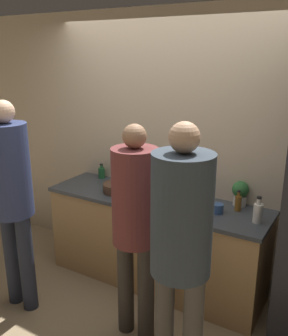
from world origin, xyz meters
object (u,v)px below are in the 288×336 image
(person_right, at_px, (181,237))
(bottle_clear, at_px, (258,212))
(potted_plant, at_px, (240,192))
(bottle_green, at_px, (102,172))
(utensil_crock, at_px, (172,190))
(person_left, at_px, (11,190))
(bottle_amber, at_px, (238,203))
(cup_yellow, at_px, (181,200))
(person_center, at_px, (135,218))
(fruit_bowl, at_px, (118,187))
(cup_blue, at_px, (218,208))

(person_right, relative_size, bottle_clear, 8.20)
(potted_plant, bearing_deg, person_right, -89.96)
(bottle_green, bearing_deg, utensil_crock, -6.61)
(person_left, distance_m, utensil_crock, 1.43)
(bottle_amber, relative_size, cup_yellow, 1.94)
(person_left, height_order, person_center, person_left)
(cup_yellow, bearing_deg, bottle_green, 166.98)
(bottle_amber, bearing_deg, bottle_clear, -36.30)
(person_center, height_order, utensil_crock, person_center)
(person_left, relative_size, fruit_bowl, 6.48)
(person_center, height_order, person_right, person_right)
(cup_yellow, bearing_deg, potted_plant, 31.01)
(person_right, bearing_deg, utensil_crock, 119.13)
(person_right, height_order, potted_plant, person_right)
(fruit_bowl, xyz_separation_m, cup_blue, (1.02, 0.02, -0.01))
(cup_yellow, bearing_deg, cup_blue, 1.62)
(bottle_amber, bearing_deg, utensil_crock, -179.48)
(cup_blue, bearing_deg, utensil_crock, 165.30)
(person_center, bearing_deg, cup_yellow, 86.34)
(person_right, bearing_deg, bottle_green, 141.80)
(bottle_amber, xyz_separation_m, cup_yellow, (-0.48, -0.15, -0.03))
(bottle_clear, height_order, cup_blue, bottle_clear)
(fruit_bowl, relative_size, utensil_crock, 0.98)
(cup_blue, bearing_deg, bottle_amber, 46.37)
(person_left, xyz_separation_m, cup_blue, (1.47, 0.91, -0.17))
(person_left, distance_m, person_right, 1.57)
(bottle_amber, relative_size, potted_plant, 0.83)
(person_left, xyz_separation_m, bottle_amber, (1.60, 1.05, -0.14))
(bottle_amber, bearing_deg, person_left, -146.70)
(fruit_bowl, bearing_deg, person_right, -39.69)
(cup_yellow, height_order, cup_blue, cup_yellow)
(potted_plant, bearing_deg, bottle_clear, -50.17)
(person_right, bearing_deg, bottle_amber, 88.80)
(person_left, height_order, utensil_crock, person_left)
(bottle_amber, xyz_separation_m, potted_plant, (-0.02, 0.12, 0.05))
(person_center, xyz_separation_m, cup_blue, (0.39, 0.70, -0.10))
(person_center, bearing_deg, utensil_crock, 97.56)
(bottle_clear, height_order, cup_yellow, bottle_clear)
(bottle_clear, bearing_deg, bottle_green, 171.79)
(bottle_amber, height_order, cup_yellow, bottle_amber)
(person_left, bearing_deg, cup_yellow, 38.83)
(person_left, relative_size, potted_plant, 8.23)
(bottle_clear, relative_size, bottle_amber, 1.20)
(person_center, relative_size, cup_blue, 18.19)
(person_left, distance_m, bottle_amber, 1.92)
(bottle_amber, bearing_deg, potted_plant, 100.78)
(bottle_green, bearing_deg, cup_blue, -9.52)
(utensil_crock, relative_size, bottle_clear, 1.30)
(fruit_bowl, bearing_deg, potted_plant, 14.13)
(person_right, relative_size, bottle_amber, 9.84)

